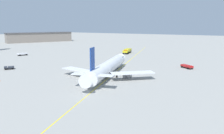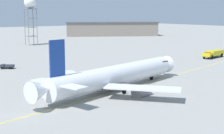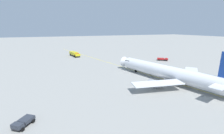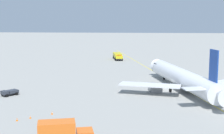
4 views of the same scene
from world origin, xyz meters
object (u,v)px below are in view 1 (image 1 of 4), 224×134
fire_tender_truck (127,51)px  safety_cone_near (0,80)px  ops_pickup_truck (187,66)px  airliner_main (107,68)px  pushback_tug_truck (22,54)px  baggage_truck_truck (9,68)px

fire_tender_truck → safety_cone_near: fire_tender_truck is taller
fire_tender_truck → safety_cone_near: 78.48m
fire_tender_truck → ops_pickup_truck: size_ratio=2.06×
airliner_main → fire_tender_truck: airliner_main is taller
airliner_main → pushback_tug_truck: size_ratio=7.13×
pushback_tug_truck → fire_tender_truck: bearing=-33.6°
baggage_truck_truck → safety_cone_near: bearing=81.4°
ops_pickup_truck → fire_tender_truck: bearing=-177.8°
fire_tender_truck → safety_cone_near: (-78.19, 6.64, -1.26)m
pushback_tug_truck → ops_pickup_truck: bearing=-67.6°
pushback_tug_truck → baggage_truck_truck: size_ratio=1.45×
pushback_tug_truck → baggage_truck_truck: bearing=-118.2°
airliner_main → ops_pickup_truck: (26.36, -20.66, -1.89)m
fire_tender_truck → baggage_truck_truck: (-64.96, 19.65, -0.83)m
airliner_main → ops_pickup_truck: bearing=-52.2°
pushback_tug_truck → baggage_truck_truck: 39.39m
fire_tender_truck → ops_pickup_truck: 49.94m
fire_tender_truck → ops_pickup_truck: (-30.41, -39.60, -0.73)m
baggage_truck_truck → fire_tender_truck: bearing=-159.9°
airliner_main → safety_cone_near: bearing=115.9°
pushback_tug_truck → safety_cone_near: (-41.93, -39.98, -0.53)m
fire_tender_truck → pushback_tug_truck: fire_tender_truck is taller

